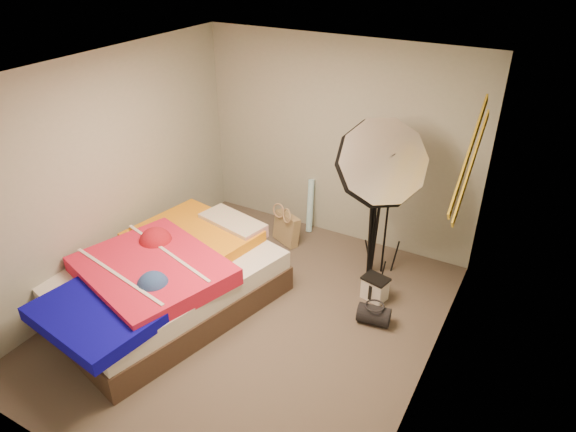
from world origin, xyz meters
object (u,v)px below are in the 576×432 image
Objects in this scene: tote_bag at (287,229)px; camera_case at (375,289)px; duffel_bag at (374,315)px; bed at (165,280)px; wrapping_roll at (310,206)px; camera_tripod at (375,213)px; photo_umbrella at (380,164)px.

tote_bag is 1.50m from camera_case.
tote_bag is 1.19× the size of duffel_bag.
bed reaches higher than camera_case.
wrapping_roll is at bearing 128.57° from duffel_bag.
wrapping_roll is at bearing 98.27° from tote_bag.
camera_case is (1.39, -0.54, -0.07)m from tote_bag.
camera_case reaches higher than duffel_bag.
wrapping_roll reaches higher than bed.
duffel_bag is (0.13, -0.38, -0.03)m from camera_case.
camera_case is at bearing -37.04° from wrapping_roll.
camera_case is at bearing 101.64° from duffel_bag.
camera_case is 0.18× the size of camera_tripod.
wrapping_roll is (0.12, 0.42, 0.16)m from tote_bag.
bed reaches higher than duffel_bag.
camera_tripod is at bearing 130.46° from camera_case.
tote_bag is at bearing -105.54° from wrapping_roll.
photo_umbrella is 1.44× the size of camera_tripod.
photo_umbrella is 0.64m from camera_tripod.
camera_case is 1.35m from photo_umbrella.
duffel_bag is 0.12× the size of bed.
bed is at bearing -105.61° from wrapping_roll.
wrapping_roll is 2.22m from bed.
tote_bag reaches higher than duffel_bag.
bed is 2.51m from photo_umbrella.
wrapping_roll is at bearing 149.86° from photo_umbrella.
photo_umbrella reaches higher than tote_bag.
bed is 1.91× the size of camera_tripod.
camera_case is at bearing -61.40° from photo_umbrella.
bed is at bearing -135.22° from camera_case.
camera_tripod is (-0.04, 0.09, -0.63)m from photo_umbrella.
wrapping_roll is 1.66m from photo_umbrella.
duffel_bag is (1.41, -1.34, -0.25)m from wrapping_roll.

